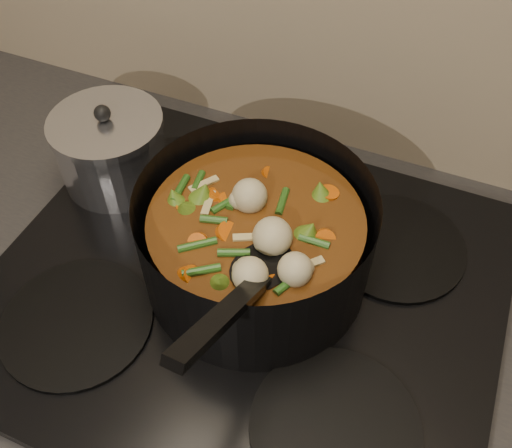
% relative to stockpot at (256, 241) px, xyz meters
% --- Properties ---
extents(counter, '(2.64, 0.64, 0.91)m').
position_rel_stockpot_xyz_m(counter, '(-0.01, -0.02, -0.54)').
color(counter, brown).
rests_on(counter, ground).
extents(stovetop, '(0.62, 0.54, 0.03)m').
position_rel_stockpot_xyz_m(stovetop, '(-0.01, -0.02, -0.07)').
color(stovetop, black).
rests_on(stovetop, counter).
extents(stockpot, '(0.33, 0.40, 0.20)m').
position_rel_stockpot_xyz_m(stockpot, '(0.00, 0.00, 0.00)').
color(stockpot, black).
rests_on(stockpot, stovetop).
extents(saucepan, '(0.16, 0.16, 0.13)m').
position_rel_stockpot_xyz_m(saucepan, '(-0.25, 0.08, -0.01)').
color(saucepan, silver).
rests_on(saucepan, stovetop).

